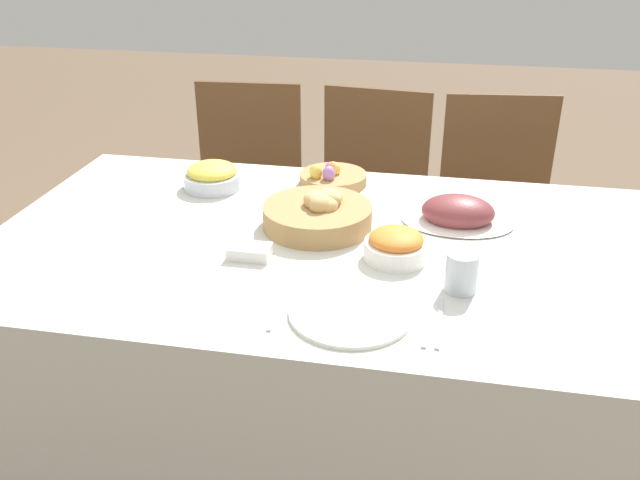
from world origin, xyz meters
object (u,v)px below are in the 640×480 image
Objects in this scene: chair_far_right at (497,214)px; egg_basket at (332,177)px; spoon at (439,323)px; drinking_cup at (461,272)px; bread_basket at (318,214)px; fork at (279,306)px; pineapple_bowl at (212,176)px; carrot_bowl at (396,245)px; butter_dish at (250,252)px; dinner_plate at (351,313)px; ham_platter at (458,213)px; chair_far_left at (246,195)px; chair_far_center at (368,204)px; knife at (425,321)px.

chair_far_right reaches higher than egg_basket.
drinking_cup is (0.04, 0.15, 0.04)m from spoon.
fork is (-0.01, -0.42, -0.04)m from bread_basket.
fork is at bearing -90.96° from bread_basket.
pineapple_bowl is 1.13× the size of carrot_bowl.
egg_basket is (-0.02, 0.31, -0.02)m from bread_basket.
carrot_bowl is 0.37m from butter_dish.
chair_far_right is 1.28m from dinner_plate.
drinking_cup is (0.01, -0.37, 0.02)m from ham_platter.
carrot_bowl is at bearing -121.43° from ham_platter.
pineapple_bowl is at bearing 129.65° from dinner_plate.
ham_platter is 1.94× the size of carrot_bowl.
chair_far_right is 8.83× the size of butter_dish.
fork is at bearing -130.13° from carrot_bowl.
carrot_bowl is 1.50× the size of butter_dish.
carrot_bowl is (0.67, -0.91, 0.29)m from chair_far_left.
dinner_plate is at bearing -113.09° from ham_platter.
chair_far_center and chair_far_left have the same top height.
egg_basket is 0.37m from pineapple_bowl.
chair_far_center reaches higher than knife.
egg_basket is at bearing 89.81° from fork.
drinking_cup is at bearing 75.49° from spoon.
carrot_bowl is at bearing -115.90° from chair_far_right.
chair_far_left reaches higher than butter_dish.
chair_far_center is 0.49m from chair_far_right.
chair_far_left is (-0.99, 0.00, 0.00)m from chair_far_right.
ham_platter reaches higher than knife.
butter_dish is (-0.51, -0.31, -0.01)m from ham_platter.
ham_platter is at bearing -9.01° from pineapple_bowl.
butter_dish reaches higher than dinner_plate.
chair_far_center reaches higher than dinner_plate.
chair_far_right is 1.22m from butter_dish.
ham_platter reaches higher than dinner_plate.
pineapple_bowl reaches higher than butter_dish.
drinking_cup is (0.83, -1.04, 0.30)m from chair_far_left.
ham_platter is at bearing 66.91° from dinner_plate.
drinking_cup reaches higher than butter_dish.
egg_basket reaches higher than spoon.
bread_basket is at bearing -29.82° from pineapple_bowl.
chair_far_right is at bearing 30.90° from pineapple_bowl.
fork is 2.05× the size of drinking_cup.
ham_platter is 3.26× the size of drinking_cup.
spoon is (0.35, 0.00, 0.00)m from fork.
chair_far_center is 0.82m from bread_basket.
bread_basket is 0.32m from egg_basket.
dinner_plate is 2.85× the size of drinking_cup.
chair_far_center is 0.54m from egg_basket.
ham_platter is 1.59× the size of fork.
egg_basket is at bearing 15.19° from pineapple_bowl.
chair_far_right reaches higher than ham_platter.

